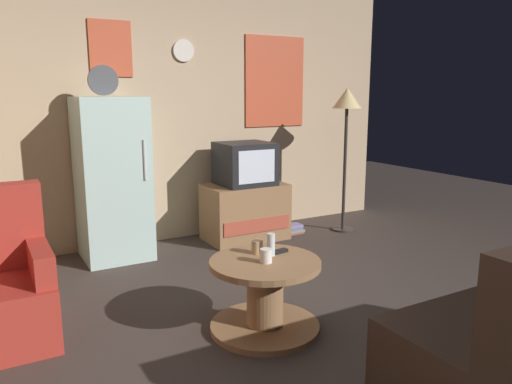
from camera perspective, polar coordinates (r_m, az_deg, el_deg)
name	(u,v)px	position (r m, az deg, el deg)	size (l,w,h in m)	color
ground_plane	(311,326)	(3.45, 6.41, -15.07)	(12.00, 12.00, 0.00)	#3D332D
wall_with_art	(176,108)	(5.27, -9.18, 9.52)	(5.20, 0.12, 2.75)	tan
fridge	(112,179)	(4.76, -16.24, 1.49)	(0.60, 0.62, 1.77)	silver
tv_stand	(245,212)	(5.24, -1.26, -2.30)	(0.84, 0.53, 0.59)	#8E6642
crt_tv	(245,164)	(5.14, -1.28, 3.29)	(0.54, 0.51, 0.44)	black
standing_lamp	(347,109)	(5.53, 10.43, 9.36)	(0.32, 0.32, 1.59)	#332D28
coffee_table	(265,295)	(3.28, 1.04, -11.82)	(0.72, 0.72, 0.48)	#8E6642
wine_glass	(271,245)	(3.27, 1.75, -6.08)	(0.05, 0.05, 0.15)	silver
mug_ceramic_white	(266,256)	(3.14, 1.16, -7.36)	(0.08, 0.08, 0.09)	silver
mug_ceramic_tan	(257,247)	(3.32, 0.13, -6.35)	(0.08, 0.08, 0.09)	tan
remote_control	(278,252)	(3.33, 2.52, -6.90)	(0.15, 0.04, 0.02)	black
book_stack	(293,229)	(5.52, 4.24, -4.29)	(0.22, 0.18, 0.10)	#B34643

